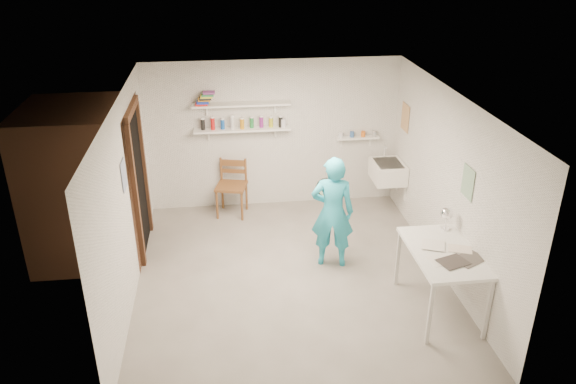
{
  "coord_description": "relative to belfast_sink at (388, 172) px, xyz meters",
  "views": [
    {
      "loc": [
        -0.82,
        -6.19,
        4.16
      ],
      "look_at": [
        0.0,
        0.4,
        1.05
      ],
      "focal_mm": 35.0,
      "sensor_mm": 36.0,
      "label": 1
    }
  ],
  "objects": [
    {
      "name": "poster_left",
      "position": [
        -3.74,
        -1.65,
        0.85
      ],
      "size": [
        0.01,
        0.28,
        0.36
      ],
      "primitive_type": "cube",
      "color": "#334C7F",
      "rests_on": "wall_left"
    },
    {
      "name": "work_table",
      "position": [
        -0.11,
        -2.62,
        -0.29
      ],
      "size": [
        0.74,
        1.23,
        0.82
      ],
      "primitive_type": "cube",
      "color": "white",
      "rests_on": "ground"
    },
    {
      "name": "door_lintel",
      "position": [
        -3.72,
        -0.65,
        1.35
      ],
      "size": [
        0.06,
        1.05,
        0.1
      ],
      "primitive_type": "cube",
      "color": "brown",
      "rests_on": "wall_left"
    },
    {
      "name": "wall_clock",
      "position": [
        -1.22,
        -1.22,
        0.34
      ],
      "size": [
        0.28,
        0.09,
        0.28
      ],
      "primitive_type": "cylinder",
      "rotation": [
        1.57,
        0.0,
        -0.21
      ],
      "color": "beige",
      "rests_on": "man"
    },
    {
      "name": "shelf_lower",
      "position": [
        -2.25,
        0.43,
        0.65
      ],
      "size": [
        1.5,
        0.22,
        0.03
      ],
      "primitive_type": "cube",
      "color": "white",
      "rests_on": "wall_back"
    },
    {
      "name": "book_stack",
      "position": [
        -2.79,
        0.43,
        1.16
      ],
      "size": [
        0.3,
        0.14,
        0.2
      ],
      "color": "red",
      "rests_on": "shelf_upper"
    },
    {
      "name": "wooden_chair",
      "position": [
        -2.46,
        0.21,
        -0.21
      ],
      "size": [
        0.55,
        0.54,
        0.98
      ],
      "primitive_type": "cube",
      "rotation": [
        0.0,
        0.0,
        -0.25
      ],
      "color": "brown",
      "rests_on": "ground"
    },
    {
      "name": "poster_right_b",
      "position": [
        0.24,
        -2.25,
        0.8
      ],
      "size": [
        0.01,
        0.3,
        0.38
      ],
      "primitive_type": "cube",
      "color": "#3F724C",
      "rests_on": "wall_right"
    },
    {
      "name": "man",
      "position": [
        -1.18,
        -1.43,
        0.08
      ],
      "size": [
        0.63,
        0.48,
        1.56
      ],
      "primitive_type": "imported",
      "rotation": [
        0.0,
        0.0,
        2.94
      ],
      "color": "#28ADC9",
      "rests_on": "ground"
    },
    {
      "name": "wall_back",
      "position": [
        -1.75,
        0.56,
        0.5
      ],
      "size": [
        4.0,
        0.02,
        2.4
      ],
      "primitive_type": "cube",
      "color": "silver",
      "rests_on": "ground"
    },
    {
      "name": "papers",
      "position": [
        -0.11,
        -2.62,
        0.13
      ],
      "size": [
        0.3,
        0.22,
        0.02
      ],
      "color": "silver",
      "rests_on": "work_table"
    },
    {
      "name": "belfast_sink",
      "position": [
        0.0,
        0.0,
        0.0
      ],
      "size": [
        0.48,
        0.6,
        0.3
      ],
      "primitive_type": "cube",
      "color": "white",
      "rests_on": "wall_right"
    },
    {
      "name": "wall_front",
      "position": [
        -1.75,
        -3.96,
        0.5
      ],
      "size": [
        4.0,
        0.02,
        2.4
      ],
      "primitive_type": "cube",
      "color": "silver",
      "rests_on": "ground"
    },
    {
      "name": "door_jamb_near",
      "position": [
        -3.72,
        -1.15,
        0.3
      ],
      "size": [
        0.06,
        0.1,
        2.0
      ],
      "primitive_type": "cube",
      "color": "brown",
      "rests_on": "ground"
    },
    {
      "name": "ledge_pots",
      "position": [
        -0.4,
        0.47,
        0.48
      ],
      "size": [
        0.48,
        0.07,
        0.09
      ],
      "color": "silver",
      "rests_on": "ledge_shelf"
    },
    {
      "name": "ledge_shelf",
      "position": [
        -0.4,
        0.47,
        0.42
      ],
      "size": [
        0.7,
        0.14,
        0.03
      ],
      "primitive_type": "cube",
      "color": "white",
      "rests_on": "wall_back"
    },
    {
      "name": "doorway_recess",
      "position": [
        -3.74,
        -0.65,
        0.3
      ],
      "size": [
        0.02,
        0.9,
        2.0
      ],
      "primitive_type": "cube",
      "color": "black",
      "rests_on": "wall_left"
    },
    {
      "name": "corridor_box",
      "position": [
        -4.45,
        -0.65,
        0.35
      ],
      "size": [
        1.4,
        1.5,
        2.1
      ],
      "primitive_type": "cube",
      "color": "brown",
      "rests_on": "ground"
    },
    {
      "name": "wall_right",
      "position": [
        0.26,
        -1.7,
        0.5
      ],
      "size": [
        0.02,
        4.5,
        2.4
      ],
      "primitive_type": "cube",
      "color": "silver",
      "rests_on": "ground"
    },
    {
      "name": "door_jamb_far",
      "position": [
        -3.72,
        -0.15,
        0.3
      ],
      "size": [
        0.06,
        0.1,
        2.0
      ],
      "primitive_type": "cube",
      "color": "brown",
      "rests_on": "ground"
    },
    {
      "name": "shelf_upper",
      "position": [
        -2.25,
        0.43,
        1.05
      ],
      "size": [
        1.5,
        0.22,
        0.03
      ],
      "primitive_type": "cube",
      "color": "white",
      "rests_on": "wall_back"
    },
    {
      "name": "floor",
      "position": [
        -1.75,
        -1.7,
        -0.71
      ],
      "size": [
        4.0,
        4.5,
        0.02
      ],
      "primitive_type": "cube",
      "color": "slate",
      "rests_on": "ground"
    },
    {
      "name": "poster_right_a",
      "position": [
        0.24,
        0.1,
        0.85
      ],
      "size": [
        0.01,
        0.34,
        0.42
      ],
      "primitive_type": "cube",
      "color": "#995933",
      "rests_on": "wall_right"
    },
    {
      "name": "wall_left",
      "position": [
        -3.76,
        -1.7,
        0.5
      ],
      "size": [
        0.02,
        4.5,
        2.4
      ],
      "primitive_type": "cube",
      "color": "silver",
      "rests_on": "ground"
    },
    {
      "name": "spray_cans",
      "position": [
        -2.25,
        0.43,
        0.75
      ],
      "size": [
        1.31,
        0.06,
        0.17
      ],
      "color": "black",
      "rests_on": "shelf_lower"
    },
    {
      "name": "desk_lamp",
      "position": [
        0.09,
        -2.12,
        0.34
      ],
      "size": [
        0.15,
        0.15,
        0.15
      ],
      "primitive_type": "sphere",
      "color": "white",
      "rests_on": "work_table"
    },
    {
      "name": "ceiling",
      "position": [
        -1.75,
        -1.7,
        1.71
      ],
      "size": [
        4.0,
        4.5,
        0.02
      ],
      "primitive_type": "cube",
      "color": "silver",
      "rests_on": "wall_back"
    }
  ]
}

